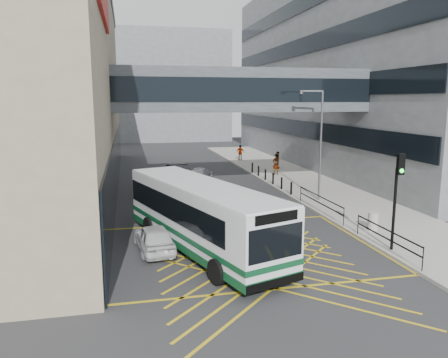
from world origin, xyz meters
TOP-DOWN VIEW (x-y plane):
  - ground at (0.00, 0.00)m, footprint 120.00×120.00m
  - building_right at (23.98, 24.00)m, footprint 24.09×44.00m
  - building_far at (-2.00, 60.00)m, footprint 28.00×16.00m
  - skybridge at (3.00, 12.00)m, footprint 20.00×4.10m
  - pavement at (9.00, 15.00)m, footprint 6.00×54.00m
  - box_junction at (0.00, 0.00)m, footprint 12.00×9.00m
  - bus at (-1.95, 0.31)m, footprint 5.97×11.40m
  - car_white at (-4.03, 0.58)m, footprint 2.13×4.21m
  - car_dark at (-1.06, 18.30)m, footprint 2.55×4.89m
  - car_silver at (0.92, 17.45)m, footprint 3.12×4.33m
  - traffic_light at (6.45, -2.09)m, footprint 0.31×0.51m
  - street_lamp at (7.32, 8.10)m, footprint 1.66×0.34m
  - litter_bin at (7.29, 0.99)m, footprint 0.53×0.53m
  - kerb_railings at (6.15, 1.78)m, footprint 0.05×12.54m
  - bollards at (6.25, 15.00)m, footprint 0.14×10.14m
  - pedestrian_a at (7.97, 18.30)m, footprint 0.88×0.74m
  - pedestrian_b at (9.47, 21.95)m, footprint 0.85×0.57m
  - pedestrian_c at (7.27, 28.35)m, footprint 1.11×0.85m

SIDE VIEW (x-z plane):
  - ground at x=0.00m, z-range 0.00..0.00m
  - box_junction at x=0.00m, z-range 0.00..0.01m
  - pavement at x=9.00m, z-range 0.00..0.16m
  - bollards at x=6.25m, z-range 0.16..1.06m
  - car_silver at x=0.92m, z-range 0.00..1.24m
  - litter_bin at x=7.29m, z-range 0.16..1.08m
  - car_white at x=-4.03m, z-range 0.00..1.29m
  - car_dark at x=-1.06m, z-range 0.00..1.46m
  - kerb_railings at x=6.15m, z-range 0.38..1.38m
  - pedestrian_b at x=9.47m, z-range 0.16..1.79m
  - pedestrian_c at x=7.27m, z-range 0.16..1.85m
  - pedestrian_a at x=7.97m, z-range 0.16..2.06m
  - bus at x=-1.95m, z-range 0.11..3.24m
  - traffic_light at x=6.45m, z-range 0.82..5.23m
  - street_lamp at x=7.32m, z-range 0.67..7.96m
  - skybridge at x=3.00m, z-range 6.00..9.00m
  - building_far at x=-2.00m, z-range 0.00..18.00m
  - building_right at x=23.98m, z-range 0.00..20.00m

